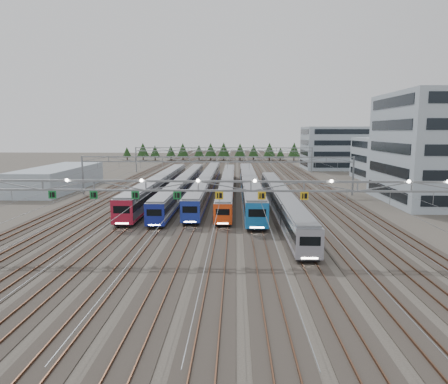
{
  "coord_description": "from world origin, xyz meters",
  "views": [
    {
      "loc": [
        4.0,
        -41.89,
        13.08
      ],
      "look_at": [
        2.13,
        20.6,
        3.5
      ],
      "focal_mm": 32.0,
      "sensor_mm": 36.0,
      "label": 1
    }
  ],
  "objects_px": {
    "gantry_near": "(198,188)",
    "gantry_mid": "(216,164)",
    "train_d": "(228,184)",
    "train_e": "(249,185)",
    "west_shed": "(59,178)",
    "depot_bldg_south": "(439,148)",
    "depot_bldg_mid": "(385,159)",
    "train_f": "(280,200)",
    "gantry_far": "(223,152)",
    "train_a": "(161,185)",
    "train_b": "(184,184)",
    "train_c": "(208,181)",
    "depot_bldg_north": "(336,148)"
  },
  "relations": [
    {
      "from": "depot_bldg_south",
      "to": "depot_bldg_mid",
      "type": "distance_m",
      "value": 36.67
    },
    {
      "from": "train_b",
      "to": "gantry_far",
      "type": "xyz_separation_m",
      "value": [
        6.75,
        44.56,
        4.36
      ]
    },
    {
      "from": "train_e",
      "to": "gantry_near",
      "type": "bearing_deg",
      "value": -100.06
    },
    {
      "from": "train_f",
      "to": "depot_bldg_south",
      "type": "height_order",
      "value": "depot_bldg_south"
    },
    {
      "from": "gantry_mid",
      "to": "depot_bldg_mid",
      "type": "xyz_separation_m",
      "value": [
        44.44,
        27.89,
        -0.76
      ]
    },
    {
      "from": "gantry_far",
      "to": "train_f",
      "type": "bearing_deg",
      "value": -79.86
    },
    {
      "from": "train_c",
      "to": "train_f",
      "type": "xyz_separation_m",
      "value": [
        13.5,
        -23.49,
        0.0
      ]
    },
    {
      "from": "train_a",
      "to": "depot_bldg_south",
      "type": "distance_m",
      "value": 52.88
    },
    {
      "from": "train_c",
      "to": "train_d",
      "type": "distance_m",
      "value": 5.94
    },
    {
      "from": "train_a",
      "to": "depot_bldg_south",
      "type": "height_order",
      "value": "depot_bldg_south"
    },
    {
      "from": "train_e",
      "to": "gantry_near",
      "type": "relative_size",
      "value": 1.07
    },
    {
      "from": "train_a",
      "to": "west_shed",
      "type": "bearing_deg",
      "value": 160.52
    },
    {
      "from": "train_c",
      "to": "train_d",
      "type": "bearing_deg",
      "value": -40.71
    },
    {
      "from": "train_b",
      "to": "train_d",
      "type": "bearing_deg",
      "value": 7.92
    },
    {
      "from": "gantry_near",
      "to": "gantry_mid",
      "type": "distance_m",
      "value": 40.12
    },
    {
      "from": "train_d",
      "to": "west_shed",
      "type": "bearing_deg",
      "value": 172.83
    },
    {
      "from": "depot_bldg_south",
      "to": "west_shed",
      "type": "xyz_separation_m",
      "value": [
        -76.65,
        14.83,
        -7.42
      ]
    },
    {
      "from": "depot_bldg_south",
      "to": "gantry_far",
      "type": "bearing_deg",
      "value": 127.35
    },
    {
      "from": "train_e",
      "to": "gantry_near",
      "type": "height_order",
      "value": "gantry_near"
    },
    {
      "from": "train_b",
      "to": "gantry_far",
      "type": "bearing_deg",
      "value": 81.39
    },
    {
      "from": "train_a",
      "to": "train_e",
      "type": "distance_m",
      "value": 18.01
    },
    {
      "from": "train_b",
      "to": "depot_bldg_mid",
      "type": "bearing_deg",
      "value": 28.2
    },
    {
      "from": "train_f",
      "to": "depot_bldg_north",
      "type": "xyz_separation_m",
      "value": [
        27.52,
        76.26,
        5.19
      ]
    },
    {
      "from": "train_d",
      "to": "depot_bldg_mid",
      "type": "xyz_separation_m",
      "value": [
        42.19,
        26.2,
        3.71
      ]
    },
    {
      "from": "train_b",
      "to": "west_shed",
      "type": "xyz_separation_m",
      "value": [
        -29.19,
        6.06,
        0.5
      ]
    },
    {
      "from": "gantry_far",
      "to": "train_d",
      "type": "bearing_deg",
      "value": -87.03
    },
    {
      "from": "train_d",
      "to": "depot_bldg_south",
      "type": "height_order",
      "value": "depot_bldg_south"
    },
    {
      "from": "train_f",
      "to": "depot_bldg_mid",
      "type": "relative_size",
      "value": 3.28
    },
    {
      "from": "train_a",
      "to": "depot_bldg_north",
      "type": "xyz_separation_m",
      "value": [
        50.02,
        60.56,
        5.02
      ]
    },
    {
      "from": "depot_bldg_south",
      "to": "train_a",
      "type": "bearing_deg",
      "value": 173.31
    },
    {
      "from": "depot_bldg_south",
      "to": "west_shed",
      "type": "distance_m",
      "value": 78.42
    },
    {
      "from": "gantry_near",
      "to": "west_shed",
      "type": "relative_size",
      "value": 1.88
    },
    {
      "from": "train_c",
      "to": "train_b",
      "type": "bearing_deg",
      "value": -131.29
    },
    {
      "from": "train_a",
      "to": "depot_bldg_south",
      "type": "bearing_deg",
      "value": -6.69
    },
    {
      "from": "train_e",
      "to": "gantry_near",
      "type": "xyz_separation_m",
      "value": [
        -6.8,
        -38.33,
        4.83
      ]
    },
    {
      "from": "train_b",
      "to": "train_e",
      "type": "xyz_separation_m",
      "value": [
        13.5,
        -2.23,
        0.22
      ]
    },
    {
      "from": "train_e",
      "to": "gantry_far",
      "type": "relative_size",
      "value": 1.07
    },
    {
      "from": "train_b",
      "to": "train_d",
      "type": "xyz_separation_m",
      "value": [
        9.0,
        1.25,
        -0.12
      ]
    },
    {
      "from": "train_c",
      "to": "depot_bldg_south",
      "type": "xyz_separation_m",
      "value": [
        42.95,
        -13.9,
        7.89
      ]
    },
    {
      "from": "train_d",
      "to": "west_shed",
      "type": "relative_size",
      "value": 2.07
    },
    {
      "from": "train_a",
      "to": "depot_bldg_mid",
      "type": "relative_size",
      "value": 3.49
    },
    {
      "from": "train_c",
      "to": "depot_bldg_south",
      "type": "relative_size",
      "value": 3.12
    },
    {
      "from": "train_a",
      "to": "gantry_mid",
      "type": "xyz_separation_m",
      "value": [
        11.25,
        2.23,
        4.15
      ]
    },
    {
      "from": "train_c",
      "to": "west_shed",
      "type": "distance_m",
      "value": 33.71
    },
    {
      "from": "train_f",
      "to": "depot_bldg_north",
      "type": "relative_size",
      "value": 2.39
    },
    {
      "from": "depot_bldg_south",
      "to": "train_b",
      "type": "bearing_deg",
      "value": 169.53
    },
    {
      "from": "gantry_mid",
      "to": "gantry_near",
      "type": "bearing_deg",
      "value": -90.07
    },
    {
      "from": "train_d",
      "to": "train_e",
      "type": "relative_size",
      "value": 1.03
    },
    {
      "from": "train_f",
      "to": "gantry_far",
      "type": "bearing_deg",
      "value": 100.14
    },
    {
      "from": "train_b",
      "to": "gantry_mid",
      "type": "bearing_deg",
      "value": -3.75
    }
  ]
}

